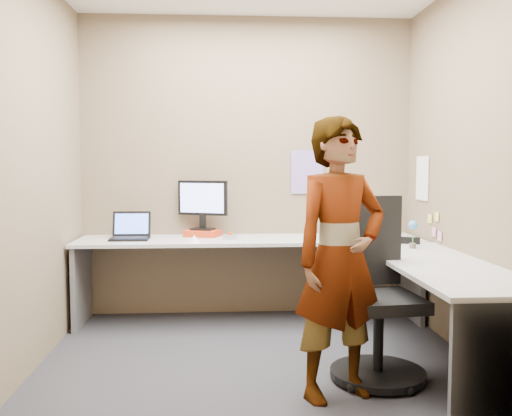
{
  "coord_description": "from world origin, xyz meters",
  "views": [
    {
      "loc": [
        -0.26,
        -3.92,
        1.37
      ],
      "look_at": [
        0.01,
        0.25,
        1.05
      ],
      "focal_mm": 40.0,
      "sensor_mm": 36.0,
      "label": 1
    }
  ],
  "objects": [
    {
      "name": "stapler",
      "position": [
        1.28,
        0.55,
        0.76
      ],
      "size": [
        0.15,
        0.09,
        0.05
      ],
      "primitive_type": "cube",
      "rotation": [
        0.0,
        0.0,
        -0.36
      ],
      "color": "black",
      "rests_on": "desk"
    },
    {
      "name": "origami",
      "position": [
        -0.47,
        0.75,
        0.76
      ],
      "size": [
        0.1,
        0.1,
        0.06
      ],
      "primitive_type": "cone",
      "color": "white",
      "rests_on": "desk"
    },
    {
      "name": "trackball_mouse",
      "position": [
        -0.17,
        0.91,
        0.76
      ],
      "size": [
        0.12,
        0.08,
        0.07
      ],
      "color": "#B7B7BC",
      "rests_on": "desk"
    },
    {
      "name": "paper_ream",
      "position": [
        -0.41,
        1.14,
        0.76
      ],
      "size": [
        0.35,
        0.3,
        0.06
      ],
      "primitive_type": "cube",
      "rotation": [
        0.0,
        0.0,
        -0.38
      ],
      "color": "red",
      "rests_on": "desk"
    },
    {
      "name": "sticky_note_d",
      "position": [
        1.49,
        0.7,
        0.92
      ],
      "size": [
        0.01,
        0.07,
        0.07
      ],
      "primitive_type": "cube",
      "color": "#F2E059",
      "rests_on": "wall_right"
    },
    {
      "name": "office_chair",
      "position": [
        0.73,
        -0.37,
        0.47
      ],
      "size": [
        0.62,
        0.61,
        1.14
      ],
      "rotation": [
        0.0,
        0.0,
        0.11
      ],
      "color": "black",
      "rests_on": "ground"
    },
    {
      "name": "sticky_note_b",
      "position": [
        1.49,
        0.6,
        0.82
      ],
      "size": [
        0.01,
        0.07,
        0.07
      ],
      "primitive_type": "cube",
      "color": "pink",
      "rests_on": "wall_right"
    },
    {
      "name": "person",
      "position": [
        0.44,
        -0.67,
        0.82
      ],
      "size": [
        0.71,
        0.59,
        1.65
      ],
      "primitive_type": "imported",
      "rotation": [
        0.0,
        0.0,
        0.39
      ],
      "color": "#999399",
      "rests_on": "ground"
    },
    {
      "name": "monitor",
      "position": [
        -0.41,
        1.16,
        1.05
      ],
      "size": [
        0.44,
        0.22,
        0.44
      ],
      "rotation": [
        0.0,
        0.0,
        -0.38
      ],
      "color": "black",
      "rests_on": "paper_ream"
    },
    {
      "name": "flower",
      "position": [
        1.21,
        0.31,
        0.87
      ],
      "size": [
        0.07,
        0.07,
        0.22
      ],
      "color": "brown",
      "rests_on": "desk"
    },
    {
      "name": "sticky_note_c",
      "position": [
        1.49,
        0.48,
        0.8
      ],
      "size": [
        0.01,
        0.07,
        0.07
      ],
      "primitive_type": "cube",
      "color": "pink",
      "rests_on": "wall_right"
    },
    {
      "name": "laptop",
      "position": [
        -1.02,
        1.0,
        0.79
      ],
      "size": [
        0.32,
        0.27,
        0.23
      ],
      "rotation": [
        0.0,
        0.0,
        0.0
      ],
      "color": "black",
      "rests_on": "desk"
    },
    {
      "name": "ground",
      "position": [
        0.0,
        0.0,
        0.0
      ],
      "size": [
        3.0,
        3.0,
        0.0
      ],
      "primitive_type": "plane",
      "color": "#222227",
      "rests_on": "ground"
    },
    {
      "name": "wall_right",
      "position": [
        1.5,
        0.0,
        1.35
      ],
      "size": [
        0.0,
        2.7,
        2.7
      ],
      "primitive_type": "plane",
      "rotation": [
        1.57,
        0.0,
        -1.57
      ],
      "color": "brown",
      "rests_on": "ground"
    },
    {
      "name": "calendar_purple",
      "position": [
        0.55,
        1.29,
        1.3
      ],
      "size": [
        0.3,
        0.01,
        0.4
      ],
      "primitive_type": "cube",
      "color": "#846BB7",
      "rests_on": "wall_back"
    },
    {
      "name": "calendar_white",
      "position": [
        1.49,
        0.9,
        1.25
      ],
      "size": [
        0.01,
        0.28,
        0.38
      ],
      "primitive_type": "cube",
      "color": "white",
      "rests_on": "wall_right"
    },
    {
      "name": "wall_back",
      "position": [
        0.0,
        1.3,
        1.35
      ],
      "size": [
        3.0,
        0.0,
        3.0
      ],
      "primitive_type": "plane",
      "rotation": [
        1.57,
        0.0,
        0.0
      ],
      "color": "brown",
      "rests_on": "ground"
    },
    {
      "name": "sticky_note_a",
      "position": [
        1.49,
        0.55,
        0.95
      ],
      "size": [
        0.01,
        0.07,
        0.07
      ],
      "primitive_type": "cube",
      "color": "#F2E059",
      "rests_on": "wall_right"
    },
    {
      "name": "desk",
      "position": [
        0.44,
        0.39,
        0.59
      ],
      "size": [
        2.98,
        2.58,
        0.73
      ],
      "color": "#AEAEAE",
      "rests_on": "ground"
    },
    {
      "name": "wall_left",
      "position": [
        -1.5,
        0.0,
        1.35
      ],
      "size": [
        0.0,
        2.7,
        2.7
      ],
      "primitive_type": "plane",
      "rotation": [
        1.57,
        0.0,
        1.57
      ],
      "color": "brown",
      "rests_on": "ground"
    }
  ]
}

